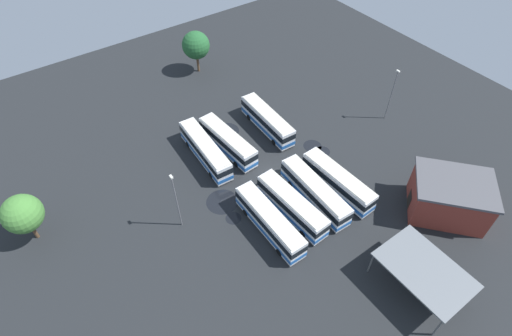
% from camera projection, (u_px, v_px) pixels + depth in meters
% --- Properties ---
extents(ground_plane, '(94.75, 94.75, 0.00)m').
position_uv_depth(ground_plane, '(269.00, 174.00, 57.91)').
color(ground_plane, black).
extents(bus_row0_slot0, '(11.61, 2.99, 3.41)m').
position_uv_depth(bus_row0_slot0, '(338.00, 181.00, 54.52)').
color(bus_row0_slot0, silver).
rests_on(bus_row0_slot0, ground_plane).
extents(bus_row0_slot1, '(11.96, 2.89, 3.41)m').
position_uv_depth(bus_row0_slot1, '(315.00, 191.00, 53.27)').
color(bus_row0_slot1, silver).
rests_on(bus_row0_slot1, ground_plane).
extents(bus_row0_slot2, '(11.30, 3.04, 3.41)m').
position_uv_depth(bus_row0_slot2, '(292.00, 205.00, 51.67)').
color(bus_row0_slot2, silver).
rests_on(bus_row0_slot2, ground_plane).
extents(bus_row0_slot3, '(11.75, 2.60, 3.41)m').
position_uv_depth(bus_row0_slot3, '(269.00, 221.00, 49.96)').
color(bus_row0_slot3, silver).
rests_on(bus_row0_slot3, ground_plane).
extents(bus_row1_slot0, '(11.62, 2.91, 3.41)m').
position_uv_depth(bus_row1_slot0, '(267.00, 120.00, 63.33)').
color(bus_row1_slot0, silver).
rests_on(bus_row1_slot0, ground_plane).
extents(bus_row1_slot2, '(11.46, 3.25, 3.41)m').
position_uv_depth(bus_row1_slot2, '(228.00, 141.00, 59.99)').
color(bus_row1_slot2, silver).
rests_on(bus_row1_slot2, ground_plane).
extents(bus_row1_slot3, '(12.25, 3.12, 3.41)m').
position_uv_depth(bus_row1_slot3, '(205.00, 150.00, 58.73)').
color(bus_row1_slot3, silver).
rests_on(bus_row1_slot3, ground_plane).
extents(depot_building, '(12.04, 11.85, 5.50)m').
position_uv_depth(depot_building, '(450.00, 197.00, 51.35)').
color(depot_building, maroon).
rests_on(depot_building, ground_plane).
extents(maintenance_shelter, '(9.75, 6.65, 3.79)m').
position_uv_depth(maintenance_shelter, '(425.00, 270.00, 43.28)').
color(maintenance_shelter, slate).
rests_on(maintenance_shelter, ground_plane).
extents(lamp_post_near_entrance, '(0.56, 0.28, 9.18)m').
position_uv_depth(lamp_post_near_entrance, '(176.00, 200.00, 48.18)').
color(lamp_post_near_entrance, slate).
rests_on(lamp_post_near_entrance, ground_plane).
extents(lamp_post_far_corner, '(0.56, 0.28, 9.04)m').
position_uv_depth(lamp_post_far_corner, '(392.00, 93.00, 63.00)').
color(lamp_post_far_corner, slate).
rests_on(lamp_post_far_corner, ground_plane).
extents(tree_south_edge, '(4.73, 4.73, 7.07)m').
position_uv_depth(tree_south_edge, '(22.00, 214.00, 47.13)').
color(tree_south_edge, brown).
rests_on(tree_south_edge, ground_plane).
extents(tree_north_edge, '(4.97, 4.97, 7.80)m').
position_uv_depth(tree_north_edge, '(196.00, 45.00, 72.34)').
color(tree_north_edge, brown).
rests_on(tree_north_edge, ground_plane).
extents(puddle_between_rows, '(4.34, 4.34, 0.01)m').
position_uv_depth(puddle_between_rows, '(222.00, 202.00, 54.37)').
color(puddle_between_rows, black).
rests_on(puddle_between_rows, ground_plane).
extents(puddle_centre_drain, '(2.25, 2.25, 0.01)m').
position_uv_depth(puddle_centre_drain, '(323.00, 151.00, 61.10)').
color(puddle_centre_drain, black).
rests_on(puddle_centre_drain, ground_plane).
extents(puddle_near_shelter, '(2.06, 2.06, 0.01)m').
position_uv_depth(puddle_near_shelter, '(233.00, 218.00, 52.48)').
color(puddle_near_shelter, black).
rests_on(puddle_near_shelter, ground_plane).
extents(puddle_front_lane, '(3.94, 3.94, 0.01)m').
position_uv_depth(puddle_front_lane, '(227.00, 131.00, 64.34)').
color(puddle_front_lane, black).
rests_on(puddle_front_lane, ground_plane).
extents(puddle_back_corner, '(2.82, 2.82, 0.01)m').
position_uv_depth(puddle_back_corner, '(312.00, 146.00, 61.92)').
color(puddle_back_corner, black).
rests_on(puddle_back_corner, ground_plane).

